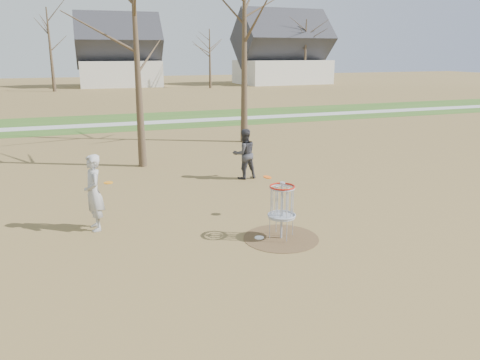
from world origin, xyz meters
name	(u,v)px	position (x,y,z in m)	size (l,w,h in m)	color
ground	(281,238)	(0.00, 0.00, 0.00)	(160.00, 160.00, 0.00)	brown
green_band	(145,121)	(0.00, 21.00, 0.01)	(160.00, 8.00, 0.01)	#2D5119
footpath	(148,123)	(0.00, 20.00, 0.01)	(160.00, 1.50, 0.01)	#9E9E99
dirt_circle	(281,238)	(0.00, 0.00, 0.01)	(1.80, 1.80, 0.01)	#47331E
player_standing	(94,193)	(-4.10, 2.11, 0.95)	(0.69, 0.46, 1.90)	#A3A3A3
player_throwing	(244,154)	(1.08, 5.45, 0.88)	(0.85, 0.66, 1.75)	#35353A
disc_grounded	(259,238)	(-0.49, 0.16, 0.02)	(0.22, 0.22, 0.02)	white
discs_in_play	(195,180)	(-1.63, 1.77, 1.15)	(4.26, 0.66, 0.16)	#F75B0D
disc_golf_basket	(282,202)	(0.00, 0.00, 0.91)	(0.64, 0.64, 1.35)	#9EA3AD
bare_trees	(137,40)	(1.78, 35.79, 5.35)	(52.62, 44.98, 9.00)	#382B1E
houses_row	(139,58)	(4.32, 52.56, 3.52)	(56.51, 10.01, 7.26)	silver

